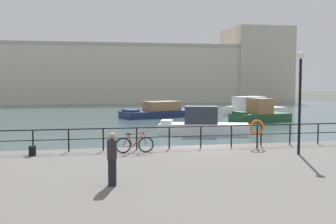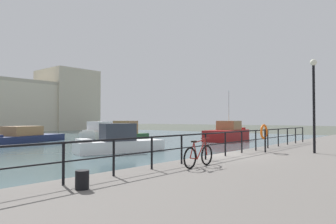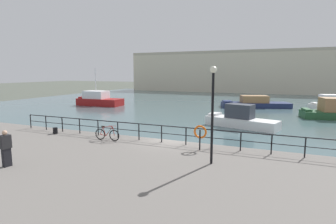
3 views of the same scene
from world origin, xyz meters
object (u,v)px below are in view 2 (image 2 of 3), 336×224
object	(u,v)px
moored_red_daysailer	(103,132)
life_ring_stand	(264,133)
moored_small_launch	(23,136)
moored_white_yacht	(119,142)
quay_lamp_post	(314,93)
parked_bicycle	(199,156)
moored_blue_motorboat	(227,133)
moored_harbor_tender	(126,134)
mooring_bollard	(82,180)

from	to	relation	value
moored_red_daysailer	life_ring_stand	size ratio (longest dim) A/B	6.04
moored_small_launch	moored_white_yacht	xyz separation A→B (m)	(0.16, -15.92, 0.11)
life_ring_stand	quay_lamp_post	bearing A→B (deg)	-60.77
moored_red_daysailer	parked_bicycle	size ratio (longest dim) A/B	4.76
moored_blue_motorboat	quay_lamp_post	size ratio (longest dim) A/B	1.58
parked_bicycle	quay_lamp_post	bearing A→B (deg)	-15.98
moored_blue_motorboat	parked_bicycle	bearing A→B (deg)	-157.74
moored_harbor_tender	parked_bicycle	world-z (taller)	moored_harbor_tender
moored_blue_motorboat	moored_red_daysailer	xyz separation A→B (m)	(-5.74, 15.99, -0.02)
mooring_bollard	life_ring_stand	world-z (taller)	life_ring_stand
moored_red_daysailer	mooring_bollard	size ratio (longest dim) A/B	19.18
moored_small_launch	parked_bicycle	world-z (taller)	parked_bicycle
moored_harbor_tender	moored_red_daysailer	bearing A→B (deg)	-119.17
moored_red_daysailer	mooring_bollard	bearing A→B (deg)	32.74
moored_white_yacht	parked_bicycle	world-z (taller)	moored_white_yacht
moored_harbor_tender	life_ring_stand	size ratio (longest dim) A/B	4.45
moored_small_launch	moored_white_yacht	distance (m)	15.92
moored_small_launch	life_ring_stand	xyz separation A→B (m)	(-0.43, -27.66, 1.19)
moored_small_launch	moored_red_daysailer	bearing A→B (deg)	160.41
moored_small_launch	moored_red_daysailer	size ratio (longest dim) A/B	1.21
moored_blue_motorboat	parked_bicycle	distance (m)	26.09
parked_bicycle	quay_lamp_post	distance (m)	7.83
mooring_bollard	quay_lamp_post	bearing A→B (deg)	-9.60
mooring_bollard	moored_blue_motorboat	bearing A→B (deg)	23.06
moored_small_launch	quay_lamp_post	size ratio (longest dim) A/B	2.24
moored_blue_motorboat	quay_lamp_post	world-z (taller)	moored_blue_motorboat
parked_bicycle	moored_red_daysailer	bearing A→B (deg)	56.17
moored_harbor_tender	mooring_bollard	bearing A→B (deg)	34.87
moored_red_daysailer	parked_bicycle	bearing A→B (deg)	39.10
moored_blue_motorboat	life_ring_stand	xyz separation A→B (m)	(-17.14, -11.73, 0.97)
moored_blue_motorboat	parked_bicycle	world-z (taller)	moored_blue_motorboat
moored_harbor_tender	quay_lamp_post	size ratio (longest dim) A/B	1.36
moored_small_launch	mooring_bollard	bearing A→B (deg)	48.47
moored_harbor_tender	moored_red_daysailer	distance (m)	7.45
parked_bicycle	moored_white_yacht	bearing A→B (deg)	59.13
mooring_bollard	quay_lamp_post	xyz separation A→B (m)	(11.70, -1.98, 2.71)
moored_blue_motorboat	moored_red_daysailer	distance (m)	16.99
moored_harbor_tender	moored_white_yacht	xyz separation A→B (m)	(-8.54, -8.88, -0.05)
moored_white_yacht	moored_red_daysailer	size ratio (longest dim) A/B	0.84
moored_red_daysailer	parked_bicycle	distance (m)	32.94
moored_small_launch	life_ring_stand	world-z (taller)	life_ring_stand
moored_red_daysailer	mooring_bollard	xyz separation A→B (m)	(-21.95, -27.78, 0.24)
moored_harbor_tender	life_ring_stand	xyz separation A→B (m)	(-9.13, -20.62, 1.03)
parked_bicycle	mooring_bollard	size ratio (longest dim) A/B	4.03
moored_small_launch	moored_harbor_tender	size ratio (longest dim) A/B	1.65
parked_bicycle	life_ring_stand	size ratio (longest dim) A/B	1.27
moored_harbor_tender	mooring_bollard	world-z (taller)	moored_harbor_tender
moored_small_launch	moored_red_daysailer	xyz separation A→B (m)	(10.96, 0.06, 0.20)
moored_white_yacht	parked_bicycle	distance (m)	13.70
parked_bicycle	mooring_bollard	world-z (taller)	parked_bicycle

